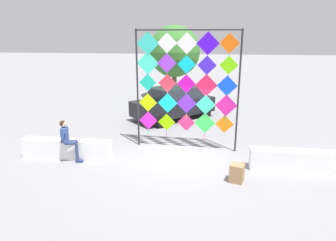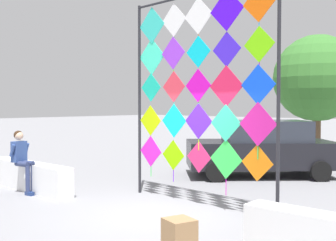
# 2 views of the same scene
# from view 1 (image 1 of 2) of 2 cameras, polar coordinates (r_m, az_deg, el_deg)

# --- Properties ---
(ground) EXTENTS (120.00, 120.00, 0.00)m
(ground) POSITION_cam_1_polar(r_m,az_deg,el_deg) (11.24, 2.03, -7.61)
(ground) COLOR gray
(plaza_ledge_left) EXTENTS (3.37, 0.45, 0.73)m
(plaza_ledge_left) POSITION_cam_1_polar(r_m,az_deg,el_deg) (11.96, -18.49, -5.10)
(plaza_ledge_left) COLOR white
(plaza_ledge_left) RESTS_ON ground
(plaza_ledge_right) EXTENTS (3.37, 0.45, 0.73)m
(plaza_ledge_right) POSITION_cam_1_polar(r_m,az_deg,el_deg) (11.28, 23.67, -6.94)
(plaza_ledge_right) COLOR white
(plaza_ledge_right) RESTS_ON ground
(kite_display_rack) EXTENTS (4.01, 0.28, 4.69)m
(kite_display_rack) POSITION_cam_1_polar(r_m,az_deg,el_deg) (11.77, 3.52, 7.31)
(kite_display_rack) COLOR #232328
(kite_display_rack) RESTS_ON ground
(seated_vendor) EXTENTS (0.73, 0.55, 1.57)m
(seated_vendor) POSITION_cam_1_polar(r_m,az_deg,el_deg) (11.39, -18.27, -3.08)
(seated_vendor) COLOR navy
(seated_vendor) RESTS_ON ground
(parked_car) EXTENTS (4.54, 4.49, 1.73)m
(parked_car) POSITION_cam_1_polar(r_m,az_deg,el_deg) (16.50, 1.13, 3.35)
(parked_car) COLOR black
(parked_car) RESTS_ON ground
(cardboard_box_large) EXTENTS (0.51, 0.49, 0.58)m
(cardboard_box_large) POSITION_cam_1_polar(r_m,az_deg,el_deg) (9.89, 12.81, -9.63)
(cardboard_box_large) COLOR #9E754C
(cardboard_box_large) RESTS_ON ground
(tree_broadleaf) EXTENTS (3.55, 3.55, 5.09)m
(tree_broadleaf) POSITION_cam_1_polar(r_m,az_deg,el_deg) (21.68, 0.91, 12.67)
(tree_broadleaf) COLOR brown
(tree_broadleaf) RESTS_ON ground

